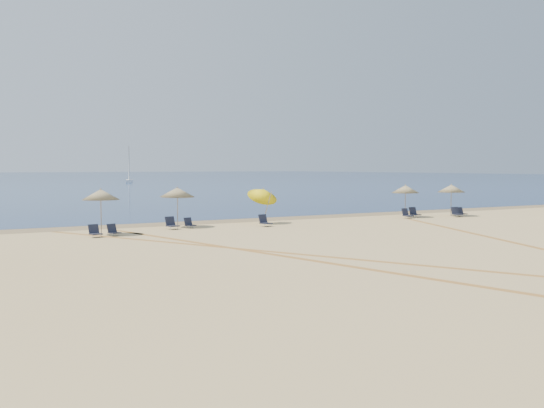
# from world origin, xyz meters

# --- Properties ---
(wet_sand) EXTENTS (500.00, 500.00, 0.00)m
(wet_sand) POSITION_xyz_m (0.00, 24.00, 0.00)
(wet_sand) COLOR olive
(wet_sand) RESTS_ON ground
(umbrella_1) EXTENTS (1.96, 1.96, 2.48)m
(umbrella_1) POSITION_xyz_m (-10.62, 19.56, 2.13)
(umbrella_1) COLOR gray
(umbrella_1) RESTS_ON ground
(umbrella_2) EXTENTS (2.07, 2.08, 2.43)m
(umbrella_2) POSITION_xyz_m (-5.63, 21.46, 2.09)
(umbrella_2) COLOR gray
(umbrella_2) RESTS_ON ground
(umbrella_3) EXTENTS (1.91, 2.05, 2.65)m
(umbrella_3) POSITION_xyz_m (-0.12, 20.92, 1.94)
(umbrella_3) COLOR gray
(umbrella_3) RESTS_ON ground
(umbrella_4) EXTENTS (1.97, 1.97, 2.35)m
(umbrella_4) POSITION_xyz_m (11.17, 20.42, 2.01)
(umbrella_4) COLOR gray
(umbrella_4) RESTS_ON ground
(umbrella_5) EXTENTS (2.00, 2.00, 2.36)m
(umbrella_5) POSITION_xyz_m (14.84, 19.60, 2.01)
(umbrella_5) COLOR gray
(umbrella_5) RESTS_ON ground
(chair_2) EXTENTS (0.65, 0.72, 0.66)m
(chair_2) POSITION_xyz_m (-11.18, 18.65, 0.29)
(chair_2) COLOR black
(chair_2) RESTS_ON ground
(chair_3) EXTENTS (0.69, 0.74, 0.63)m
(chair_3) POSITION_xyz_m (-10.19, 18.81, 0.28)
(chair_3) COLOR black
(chair_3) RESTS_ON ground
(chair_4) EXTENTS (0.75, 0.82, 0.73)m
(chair_4) POSITION_xyz_m (-6.34, 20.58, 0.32)
(chair_4) COLOR black
(chair_4) RESTS_ON ground
(chair_5) EXTENTS (0.64, 0.71, 0.61)m
(chair_5) POSITION_xyz_m (-5.19, 20.71, 0.27)
(chair_5) COLOR black
(chair_5) RESTS_ON ground
(chair_6) EXTENTS (0.72, 0.80, 0.72)m
(chair_6) POSITION_xyz_m (-0.83, 19.46, 0.32)
(chair_6) COLOR black
(chair_6) RESTS_ON ground
(chair_7) EXTENTS (0.65, 0.73, 0.69)m
(chair_7) POSITION_xyz_m (10.67, 19.70, 0.31)
(chair_7) COLOR black
(chair_7) RESTS_ON ground
(chair_8) EXTENTS (0.60, 0.71, 0.73)m
(chair_8) POSITION_xyz_m (11.69, 20.05, 0.32)
(chair_8) COLOR black
(chair_8) RESTS_ON ground
(chair_9) EXTENTS (0.69, 0.77, 0.70)m
(chair_9) POSITION_xyz_m (14.60, 18.87, 0.31)
(chair_9) COLOR black
(chair_9) RESTS_ON ground
(chair_10) EXTENTS (0.54, 0.63, 0.65)m
(chair_10) POSITION_xyz_m (15.42, 19.14, 0.28)
(chair_10) COLOR black
(chair_10) RESTS_ON ground
(sailboat_0) EXTENTS (3.06, 5.82, 8.42)m
(sailboat_0) POSITION_xyz_m (23.34, 128.43, 2.55)
(sailboat_0) COLOR white
(sailboat_0) RESTS_ON ocean
(tire_tracks) EXTENTS (49.36, 42.15, 0.00)m
(tire_tracks) POSITION_xyz_m (-2.50, 8.63, 0.00)
(tire_tracks) COLOR tan
(tire_tracks) RESTS_ON ground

